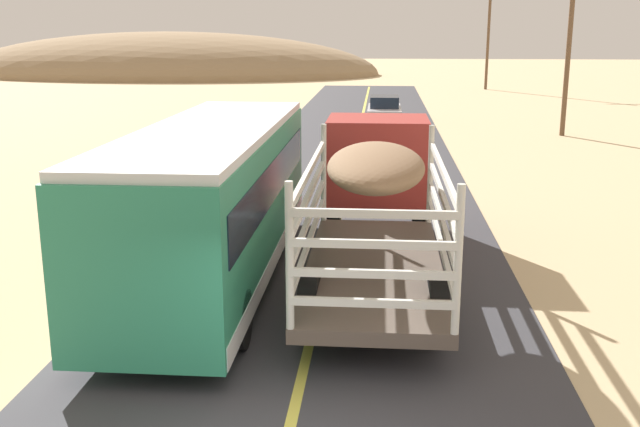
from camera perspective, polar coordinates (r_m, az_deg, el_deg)
The scene contains 6 objects.
livestock_truck at distance 16.72m, azimuth 4.38°, elevation 2.64°, with size 2.53×9.70×3.02m.
bus at distance 15.08m, azimuth -8.21°, elevation 1.09°, with size 2.54×10.00×3.21m.
car_far at distance 40.98m, azimuth 4.98°, elevation 7.90°, with size 1.80×4.40×1.46m.
power_pole_mid at distance 37.78m, azimuth 18.59°, elevation 11.52°, with size 2.20×0.24×7.14m.
power_pole_far at distance 65.11m, azimuth 12.86°, elevation 13.47°, with size 2.20×0.24×8.85m.
distant_hill at distance 86.40m, azimuth -11.69°, elevation 10.47°, with size 47.59×27.61×9.37m, color #997C5A.
Camera 1 is at (1.11, -7.39, 5.12)m, focal length 41.51 mm.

